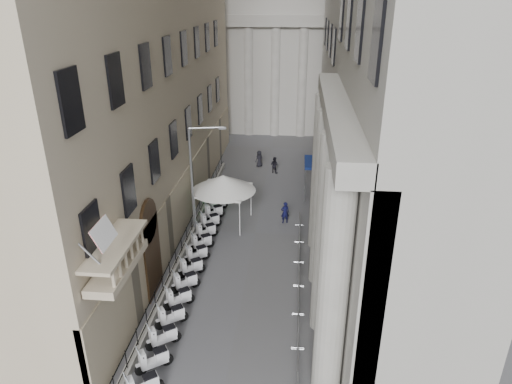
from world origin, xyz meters
TOP-DOWN VIEW (x-y plane):
  - iron_fence at (-4.30, 18.00)m, footprint 0.30×28.00m
  - blue_awning at (4.15, 26.00)m, footprint 1.60×3.00m
  - scooter_1 at (-3.22, 6.32)m, footprint 1.47×1.26m
  - scooter_2 at (-3.22, 7.80)m, footprint 1.47×1.26m
  - scooter_3 at (-3.22, 9.28)m, footprint 1.47×1.26m
  - scooter_4 at (-3.22, 10.76)m, footprint 1.47×1.26m
  - scooter_5 at (-3.22, 12.24)m, footprint 1.47×1.26m
  - scooter_6 at (-3.22, 13.72)m, footprint 1.47×1.26m
  - scooter_7 at (-3.22, 15.20)m, footprint 1.47×1.26m
  - scooter_8 at (-3.22, 16.68)m, footprint 1.47×1.26m
  - scooter_9 at (-3.22, 18.16)m, footprint 1.47×1.26m
  - scooter_10 at (-3.22, 19.64)m, footprint 1.47×1.26m
  - scooter_11 at (-3.22, 21.12)m, footprint 1.47×1.26m
  - scooter_12 at (-3.22, 22.60)m, footprint 1.47×1.26m
  - scooter_13 at (-3.22, 24.08)m, footprint 1.47×1.26m
  - scooter_14 at (-3.22, 25.56)m, footprint 1.47×1.26m
  - barrier_1 at (3.07, 6.92)m, footprint 0.60×2.40m
  - barrier_2 at (3.07, 9.42)m, footprint 0.60×2.40m
  - barrier_3 at (3.07, 11.92)m, footprint 0.60×2.40m
  - barrier_4 at (3.07, 14.42)m, footprint 0.60×2.40m
  - barrier_5 at (3.07, 16.92)m, footprint 0.60×2.40m
  - barrier_6 at (3.07, 19.42)m, footprint 0.60×2.40m
  - security_tent at (-2.56, 20.79)m, footprint 4.55×4.55m
  - street_lamp at (-3.93, 19.02)m, footprint 2.43×0.64m
  - info_kiosk at (-4.19, 23.77)m, footprint 0.44×0.90m
  - pedestrian_a at (2.01, 20.96)m, footprint 0.69×0.55m
  - pedestrian_b at (0.67, 30.90)m, footprint 0.93×0.85m
  - pedestrian_c at (-0.86, 32.41)m, footprint 0.91×0.90m

SIDE VIEW (x-z plane):
  - iron_fence at x=-4.30m, z-range -0.70..0.70m
  - blue_awning at x=4.15m, z-range -1.50..1.50m
  - scooter_1 at x=-3.22m, z-range -0.75..0.75m
  - scooter_2 at x=-3.22m, z-range -0.75..0.75m
  - scooter_3 at x=-3.22m, z-range -0.75..0.75m
  - scooter_4 at x=-3.22m, z-range -0.75..0.75m
  - scooter_5 at x=-3.22m, z-range -0.75..0.75m
  - scooter_6 at x=-3.22m, z-range -0.75..0.75m
  - scooter_7 at x=-3.22m, z-range -0.75..0.75m
  - scooter_8 at x=-3.22m, z-range -0.75..0.75m
  - scooter_9 at x=-3.22m, z-range -0.75..0.75m
  - scooter_10 at x=-3.22m, z-range -0.75..0.75m
  - scooter_11 at x=-3.22m, z-range -0.75..0.75m
  - scooter_12 at x=-3.22m, z-range -0.75..0.75m
  - scooter_13 at x=-3.22m, z-range -0.75..0.75m
  - scooter_14 at x=-3.22m, z-range -0.75..0.75m
  - barrier_1 at x=3.07m, z-range -0.55..0.55m
  - barrier_2 at x=3.07m, z-range -0.55..0.55m
  - barrier_3 at x=3.07m, z-range -0.55..0.55m
  - barrier_4 at x=3.07m, z-range -0.55..0.55m
  - barrier_5 at x=3.07m, z-range -0.55..0.55m
  - barrier_6 at x=3.07m, z-range -0.55..0.55m
  - pedestrian_b at x=0.67m, z-range 0.00..1.54m
  - pedestrian_c at x=-0.86m, z-range 0.00..1.59m
  - pedestrian_a at x=2.01m, z-range 0.00..1.63m
  - info_kiosk at x=-4.19m, z-range 0.01..1.85m
  - security_tent at x=-2.56m, z-range 1.24..4.94m
  - street_lamp at x=-3.93m, z-range 0.69..8.21m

